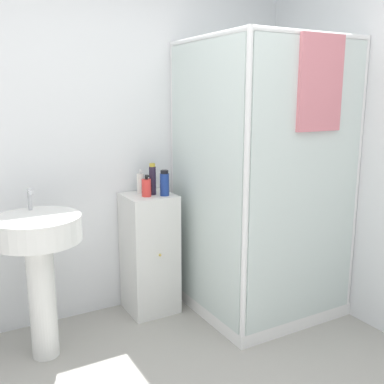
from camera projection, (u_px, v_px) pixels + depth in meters
The scene contains 8 objects.
wall_back at pixel (79, 145), 3.12m from camera, with size 6.40×0.06×2.50m, color silver.
shower_enclosure at pixel (258, 246), 3.30m from camera, with size 0.98×1.01×1.97m.
vanity_cabinet at pixel (150, 253), 3.31m from camera, with size 0.35×0.36×0.89m.
sink at pixel (39, 253), 2.67m from camera, with size 0.52×0.52×1.03m.
soap_dispenser at pixel (146, 187), 3.15m from camera, with size 0.07×0.07×0.16m.
shampoo_bottle_tall_black at pixel (153, 179), 3.20m from camera, with size 0.05×0.05×0.23m.
shampoo_bottle_blue at pixel (165, 183), 3.17m from camera, with size 0.06×0.06×0.18m.
lotion_bottle_white at pixel (141, 183), 3.25m from camera, with size 0.05×0.05×0.18m.
Camera 1 is at (-0.84, -1.40, 1.59)m, focal length 42.00 mm.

